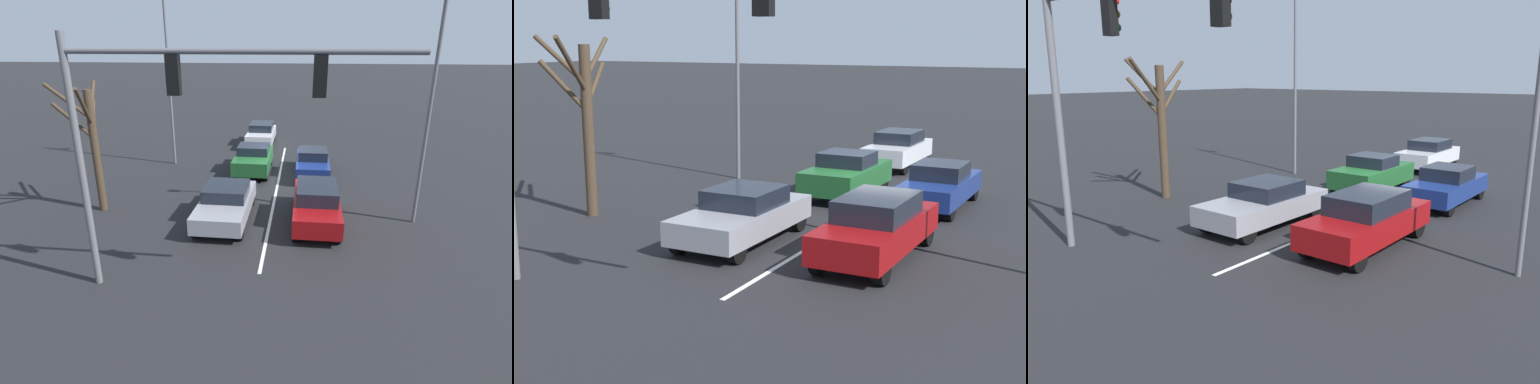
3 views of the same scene
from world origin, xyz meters
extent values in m
plane|color=black|center=(0.00, 0.00, 0.00)|extent=(240.00, 240.00, 0.00)
cube|color=silver|center=(0.00, 1.92, 0.01)|extent=(0.12, 15.84, 0.01)
cube|color=gray|center=(1.79, 5.92, 0.62)|extent=(1.92, 4.48, 0.62)
cube|color=black|center=(1.79, 5.75, 1.18)|extent=(1.69, 1.88, 0.49)
cube|color=red|center=(1.12, 3.72, 0.78)|extent=(0.24, 0.06, 0.12)
cube|color=red|center=(2.46, 3.72, 0.78)|extent=(0.24, 0.06, 0.12)
cylinder|color=black|center=(0.96, 7.60, 0.32)|extent=(0.22, 0.63, 0.63)
cylinder|color=black|center=(2.62, 7.60, 0.32)|extent=(0.22, 0.63, 0.63)
cylinder|color=black|center=(0.96, 4.25, 0.32)|extent=(0.22, 0.63, 0.63)
cylinder|color=black|center=(2.62, 4.25, 0.32)|extent=(0.22, 0.63, 0.63)
cube|color=maroon|center=(-1.81, 5.71, 0.68)|extent=(1.77, 4.62, 0.69)
cube|color=black|center=(-1.81, 5.69, 1.30)|extent=(1.55, 2.28, 0.54)
cube|color=red|center=(-2.43, 3.44, 0.85)|extent=(0.24, 0.06, 0.12)
cube|color=red|center=(-1.19, 3.44, 0.85)|extent=(0.24, 0.06, 0.12)
cylinder|color=black|center=(-2.56, 7.43, 0.34)|extent=(0.22, 0.67, 0.67)
cylinder|color=black|center=(-1.06, 7.43, 0.34)|extent=(0.22, 0.67, 0.67)
cylinder|color=black|center=(-2.56, 3.99, 0.34)|extent=(0.22, 0.67, 0.67)
cylinder|color=black|center=(-1.06, 3.99, 0.34)|extent=(0.22, 0.67, 0.67)
cube|color=navy|center=(-1.74, -0.38, 0.63)|extent=(1.70, 4.25, 0.63)
cube|color=black|center=(-1.74, -0.39, 1.18)|extent=(1.50, 1.72, 0.49)
cube|color=red|center=(-2.33, -2.47, 0.78)|extent=(0.24, 0.06, 0.12)
cube|color=red|center=(-1.14, -2.47, 0.78)|extent=(0.24, 0.06, 0.12)
cylinder|color=black|center=(-2.46, 1.19, 0.31)|extent=(0.22, 0.62, 0.62)
cylinder|color=black|center=(-1.02, 1.19, 0.31)|extent=(0.22, 0.62, 0.62)
cylinder|color=black|center=(-2.46, -1.94, 0.31)|extent=(0.22, 0.62, 0.62)
cylinder|color=black|center=(-1.02, -1.94, 0.31)|extent=(0.22, 0.62, 0.62)
cube|color=#1E5928|center=(1.48, -0.54, 0.68)|extent=(1.87, 4.01, 0.74)
cube|color=black|center=(1.48, -0.57, 1.28)|extent=(1.64, 1.53, 0.46)
cube|color=red|center=(0.82, -2.50, 0.86)|extent=(0.24, 0.06, 0.12)
cube|color=red|center=(2.13, -2.50, 0.86)|extent=(0.24, 0.06, 0.12)
cylinder|color=black|center=(0.67, 0.91, 0.31)|extent=(0.22, 0.62, 0.62)
cylinder|color=black|center=(2.28, 0.91, 0.31)|extent=(0.22, 0.62, 0.62)
cylinder|color=black|center=(0.67, -1.98, 0.31)|extent=(0.22, 0.62, 0.62)
cylinder|color=black|center=(2.28, -1.98, 0.31)|extent=(0.22, 0.62, 0.62)
cube|color=silver|center=(1.72, -6.78, 0.67)|extent=(1.76, 4.19, 0.68)
cube|color=black|center=(1.72, -6.98, 1.25)|extent=(1.55, 2.04, 0.49)
cube|color=red|center=(1.10, -8.84, 0.84)|extent=(0.24, 0.06, 0.12)
cube|color=red|center=(2.33, -8.84, 0.84)|extent=(0.24, 0.06, 0.12)
cylinder|color=black|center=(0.97, -5.26, 0.33)|extent=(0.22, 0.65, 0.65)
cylinder|color=black|center=(2.46, -5.26, 0.33)|extent=(0.22, 0.65, 0.65)
cylinder|color=black|center=(0.97, -8.30, 0.33)|extent=(0.22, 0.65, 0.65)
cylinder|color=black|center=(2.46, -8.30, 0.33)|extent=(0.22, 0.65, 0.65)
cylinder|color=slate|center=(4.74, 10.84, 3.52)|extent=(0.20, 0.20, 7.05)
cylinder|color=slate|center=(0.44, 10.84, 6.58)|extent=(8.61, 0.14, 0.14)
cube|color=black|center=(-1.51, 10.84, 6.04)|extent=(0.32, 0.22, 0.95)
sphere|color=red|center=(-1.51, 10.68, 6.32)|extent=(0.20, 0.20, 0.20)
sphere|color=#4C420C|center=(-1.51, 10.68, 6.04)|extent=(0.20, 0.20, 0.20)
sphere|color=#0A3814|center=(-1.51, 10.68, 5.75)|extent=(0.20, 0.20, 0.20)
cube|color=black|center=(1.99, 10.84, 6.04)|extent=(0.32, 0.22, 0.95)
sphere|color=red|center=(1.99, 10.68, 6.32)|extent=(0.20, 0.20, 0.20)
sphere|color=#4C420C|center=(1.99, 10.68, 6.04)|extent=(0.20, 0.20, 0.20)
sphere|color=#0A3814|center=(1.99, 10.68, 5.75)|extent=(0.20, 0.20, 0.20)
cylinder|color=slate|center=(6.30, -1.57, 4.73)|extent=(0.14, 0.14, 9.47)
cylinder|color=slate|center=(-5.71, 5.26, 4.39)|extent=(0.14, 0.14, 8.77)
cylinder|color=#423323|center=(7.23, 5.53, 2.53)|extent=(0.33, 0.33, 5.06)
cylinder|color=#423323|center=(7.98, 5.73, 4.62)|extent=(1.62, 0.56, 1.46)
cylinder|color=#423323|center=(7.48, 4.77, 4.64)|extent=(0.66, 1.65, 1.27)
cylinder|color=#423323|center=(7.80, 5.85, 3.87)|extent=(1.30, 0.81, 1.55)
cylinder|color=#423323|center=(7.49, 4.86, 3.87)|extent=(0.69, 1.49, 1.31)
cylinder|color=#423323|center=(7.00, 6.32, 4.49)|extent=(0.63, 1.72, 1.67)
camera|label=1|loc=(-1.17, 20.50, 6.79)|focal=28.00mm
camera|label=2|loc=(-7.27, 21.48, 5.18)|focal=50.00mm
camera|label=3|loc=(-8.34, 17.51, 4.70)|focal=35.00mm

